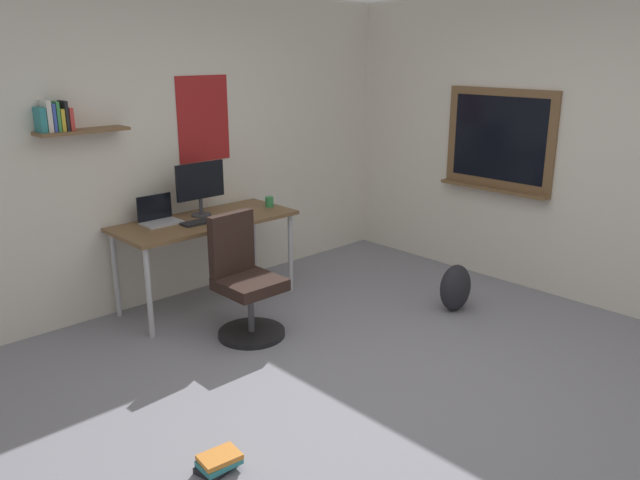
% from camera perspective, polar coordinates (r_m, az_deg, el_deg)
% --- Properties ---
extents(ground_plane, '(5.20, 5.20, 0.00)m').
position_cam_1_polar(ground_plane, '(4.25, 5.69, -13.41)').
color(ground_plane, gray).
rests_on(ground_plane, ground).
extents(wall_back, '(5.00, 0.30, 2.60)m').
position_cam_1_polar(wall_back, '(5.64, -13.19, 7.93)').
color(wall_back, silver).
rests_on(wall_back, ground).
extents(wall_right, '(0.22, 5.00, 2.60)m').
position_cam_1_polar(wall_right, '(5.83, 22.06, 7.41)').
color(wall_right, silver).
rests_on(wall_right, ground).
extents(desk, '(1.54, 0.66, 0.76)m').
position_cam_1_polar(desk, '(5.44, -10.29, 1.15)').
color(desk, brown).
rests_on(desk, ground).
extents(office_chair, '(0.52, 0.52, 0.95)m').
position_cam_1_polar(office_chair, '(4.88, -6.83, -4.01)').
color(office_chair, black).
rests_on(office_chair, ground).
extents(laptop, '(0.31, 0.21, 0.23)m').
position_cam_1_polar(laptop, '(5.36, -14.37, 2.07)').
color(laptop, '#ADAFB5').
rests_on(laptop, desk).
extents(monitor_primary, '(0.46, 0.17, 0.46)m').
position_cam_1_polar(monitor_primary, '(5.47, -10.77, 4.90)').
color(monitor_primary, '#38383D').
rests_on(monitor_primary, desk).
extents(keyboard, '(0.37, 0.13, 0.02)m').
position_cam_1_polar(keyboard, '(5.31, -10.54, 1.66)').
color(keyboard, black).
rests_on(keyboard, desk).
extents(computer_mouse, '(0.10, 0.06, 0.03)m').
position_cam_1_polar(computer_mouse, '(5.46, -8.08, 2.28)').
color(computer_mouse, '#262628').
rests_on(computer_mouse, desk).
extents(coffee_mug, '(0.08, 0.08, 0.09)m').
position_cam_1_polar(coffee_mug, '(5.76, -4.60, 3.47)').
color(coffee_mug, '#338C4C').
rests_on(coffee_mug, desk).
extents(backpack, '(0.32, 0.22, 0.40)m').
position_cam_1_polar(backpack, '(5.47, 12.14, -4.23)').
color(backpack, '#232328').
rests_on(backpack, ground).
extents(book_stack_on_floor, '(0.24, 0.20, 0.09)m').
position_cam_1_polar(book_stack_on_floor, '(3.58, -9.15, -19.19)').
color(book_stack_on_floor, black).
rests_on(book_stack_on_floor, ground).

